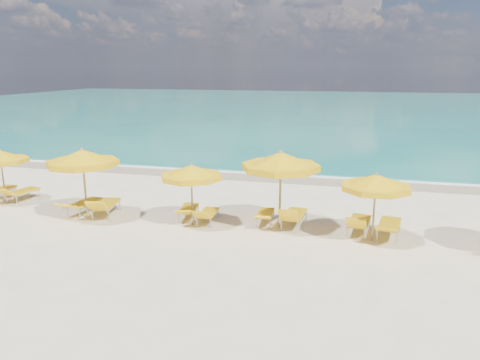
# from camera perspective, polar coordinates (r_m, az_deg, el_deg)

# --- Properties ---
(ground_plane) EXTENTS (120.00, 120.00, 0.00)m
(ground_plane) POSITION_cam_1_polar(r_m,az_deg,el_deg) (15.96, -1.33, -5.43)
(ground_plane) COLOR beige
(ocean) EXTENTS (120.00, 80.00, 0.30)m
(ocean) POSITION_cam_1_polar(r_m,az_deg,el_deg) (62.87, 10.60, 8.66)
(ocean) COLOR #136D60
(ocean) RESTS_ON ground
(wet_sand_band) EXTENTS (120.00, 2.60, 0.01)m
(wet_sand_band) POSITION_cam_1_polar(r_m,az_deg,el_deg) (22.90, 3.63, 0.46)
(wet_sand_band) COLOR tan
(wet_sand_band) RESTS_ON ground
(foam_line) EXTENTS (120.00, 1.20, 0.03)m
(foam_line) POSITION_cam_1_polar(r_m,az_deg,el_deg) (23.66, 3.99, 0.88)
(foam_line) COLOR white
(foam_line) RESTS_ON ground
(whitecap_near) EXTENTS (14.00, 0.36, 0.05)m
(whitecap_near) POSITION_cam_1_polar(r_m,az_deg,el_deg) (33.50, -3.44, 4.67)
(whitecap_near) COLOR white
(whitecap_near) RESTS_ON ground
(whitecap_far) EXTENTS (18.00, 0.30, 0.05)m
(whitecap_far) POSITION_cam_1_polar(r_m,az_deg,el_deg) (39.07, 19.97, 5.16)
(whitecap_far) COLOR white
(whitecap_far) RESTS_ON ground
(umbrella_1) EXTENTS (2.54, 2.54, 2.12)m
(umbrella_1) POSITION_cam_1_polar(r_m,az_deg,el_deg) (20.40, -27.18, 2.51)
(umbrella_1) COLOR #9C844E
(umbrella_1) RESTS_ON ground
(umbrella_2) EXTENTS (3.19, 3.19, 2.51)m
(umbrella_2) POSITION_cam_1_polar(r_m,az_deg,el_deg) (16.99, -18.64, 2.51)
(umbrella_2) COLOR #9C844E
(umbrella_2) RESTS_ON ground
(umbrella_3) EXTENTS (2.22, 2.22, 2.12)m
(umbrella_3) POSITION_cam_1_polar(r_m,az_deg,el_deg) (15.53, -5.95, 0.91)
(umbrella_3) COLOR #9C844E
(umbrella_3) RESTS_ON ground
(umbrella_4) EXTENTS (2.67, 2.67, 2.61)m
(umbrella_4) POSITION_cam_1_polar(r_m,az_deg,el_deg) (15.15, 4.99, 2.22)
(umbrella_4) COLOR #9C844E
(umbrella_4) RESTS_ON ground
(umbrella_5) EXTENTS (2.78, 2.78, 2.15)m
(umbrella_5) POSITION_cam_1_polar(r_m,az_deg,el_deg) (14.53, 16.23, -0.34)
(umbrella_5) COLOR #9C844E
(umbrella_5) RESTS_ON ground
(lounger_1_left) EXTENTS (0.68, 1.83, 0.76)m
(lounger_1_left) POSITION_cam_1_polar(r_m,az_deg,el_deg) (21.27, -27.25, -1.48)
(lounger_1_left) COLOR #A5A8AD
(lounger_1_left) RESTS_ON ground
(lounger_1_right) EXTENTS (0.77, 1.80, 0.77)m
(lounger_1_right) POSITION_cam_1_polar(r_m,az_deg,el_deg) (20.61, -25.04, -1.70)
(lounger_1_right) COLOR #A5A8AD
(lounger_1_right) RESTS_ON ground
(lounger_2_left) EXTENTS (0.87, 1.97, 0.69)m
(lounger_2_left) POSITION_cam_1_polar(r_m,az_deg,el_deg) (18.00, -18.45, -3.17)
(lounger_2_left) COLOR #A5A8AD
(lounger_2_left) RESTS_ON ground
(lounger_2_right) EXTENTS (0.98, 2.00, 0.87)m
(lounger_2_right) POSITION_cam_1_polar(r_m,az_deg,el_deg) (17.50, -16.03, -3.41)
(lounger_2_right) COLOR #A5A8AD
(lounger_2_right) RESTS_ON ground
(lounger_3_left) EXTENTS (0.87, 1.81, 0.65)m
(lounger_3_left) POSITION_cam_1_polar(r_m,az_deg,el_deg) (16.59, -6.29, -4.02)
(lounger_3_left) COLOR #A5A8AD
(lounger_3_left) RESTS_ON ground
(lounger_3_right) EXTENTS (0.62, 1.64, 0.71)m
(lounger_3_right) POSITION_cam_1_polar(r_m,az_deg,el_deg) (16.09, -3.97, -4.54)
(lounger_3_right) COLOR #A5A8AD
(lounger_3_right) RESTS_ON ground
(lounger_4_left) EXTENTS (0.66, 1.70, 0.60)m
(lounger_4_left) POSITION_cam_1_polar(r_m,az_deg,el_deg) (16.03, 3.10, -4.62)
(lounger_4_left) COLOR #A5A8AD
(lounger_4_left) RESTS_ON ground
(lounger_4_right) EXTENTS (0.79, 1.90, 0.91)m
(lounger_4_right) POSITION_cam_1_polar(r_m,az_deg,el_deg) (15.80, 6.57, -4.81)
(lounger_4_right) COLOR #A5A8AD
(lounger_4_right) RESTS_ON ground
(lounger_5_left) EXTENTS (0.83, 1.90, 0.87)m
(lounger_5_left) POSITION_cam_1_polar(r_m,az_deg,el_deg) (15.52, 14.30, -5.51)
(lounger_5_left) COLOR #A5A8AD
(lounger_5_left) RESTS_ON ground
(lounger_5_right) EXTENTS (0.92, 2.05, 0.71)m
(lounger_5_right) POSITION_cam_1_polar(r_m,az_deg,el_deg) (15.47, 17.68, -5.82)
(lounger_5_right) COLOR #A5A8AD
(lounger_5_right) RESTS_ON ground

